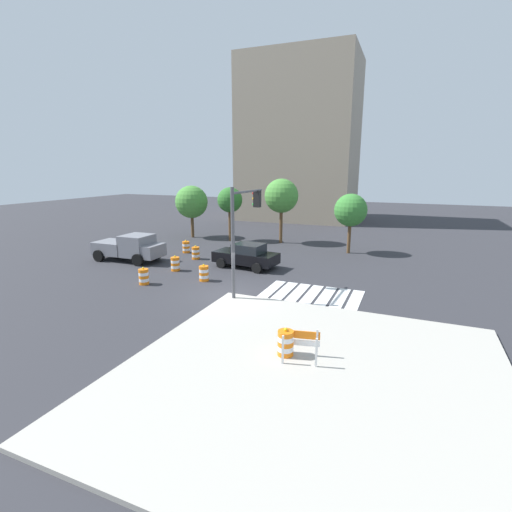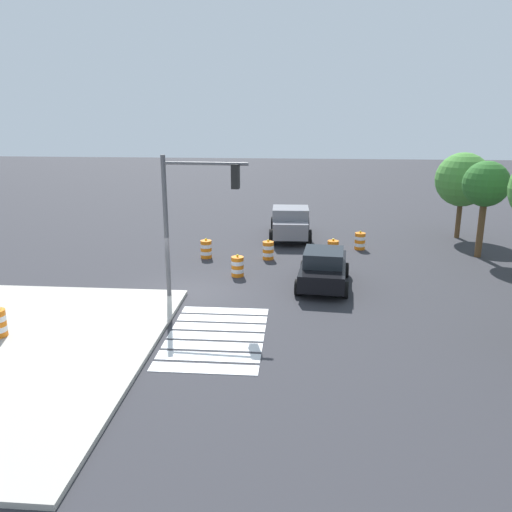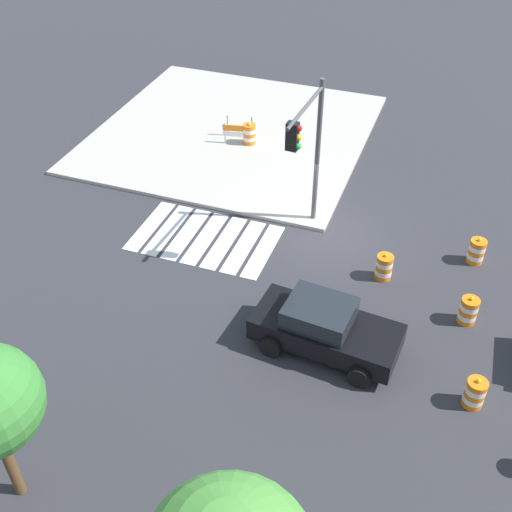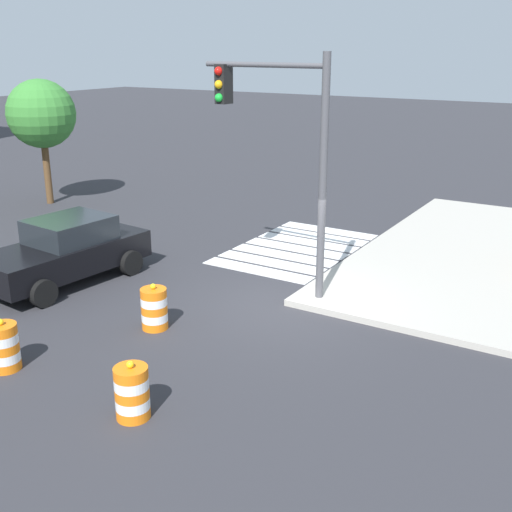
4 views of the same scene
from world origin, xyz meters
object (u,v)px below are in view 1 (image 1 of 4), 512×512
object	(u,v)px
street_tree_streetside_near	(281,196)
traffic_barrel_median_far	(204,273)
street_tree_streetside_mid	(230,201)
street_tree_streetside_far	(351,210)
traffic_barrel_far_curb	(175,264)
sports_car	(246,255)
traffic_light_pole	(243,221)
pickup_truck	(131,248)
street_tree_corner_lot	(191,202)
traffic_barrel_on_sidewalk	(286,343)
traffic_barrel_near_corner	(196,253)
traffic_barrel_median_near	(186,247)
construction_barricade	(301,342)
traffic_barrel_crosswalk_end	(144,277)

from	to	relation	value
street_tree_streetside_near	traffic_barrel_median_far	bearing A→B (deg)	-91.93
street_tree_streetside_mid	street_tree_streetside_far	distance (m)	10.90
traffic_barrel_far_curb	street_tree_streetside_far	bearing A→B (deg)	45.25
sports_car	traffic_light_pole	xyz separation A→B (m)	(2.10, -5.01, 3.10)
pickup_truck	street_tree_streetside_far	xyz separation A→B (m)	(13.98, 8.59, 2.38)
sports_car	traffic_barrel_median_far	distance (m)	3.95
street_tree_streetside_far	street_tree_corner_lot	xyz separation A→B (m)	(-14.97, 1.14, 0.03)
traffic_light_pole	pickup_truck	bearing A→B (deg)	161.71
sports_car	traffic_barrel_on_sidewalk	distance (m)	12.47
traffic_barrel_near_corner	traffic_light_pole	distance (m)	9.29
street_tree_streetside_mid	traffic_barrel_on_sidewalk	bearing A→B (deg)	-58.45
pickup_truck	street_tree_corner_lot	distance (m)	10.07
street_tree_streetside_near	traffic_barrel_median_near	bearing A→B (deg)	-129.94
sports_car	traffic_barrel_far_curb	bearing A→B (deg)	-146.69
sports_car	construction_barricade	size ratio (longest dim) A/B	3.25
traffic_barrel_near_corner	traffic_barrel_far_curb	distance (m)	3.28
sports_car	traffic_barrel_crosswalk_end	world-z (taller)	sports_car
traffic_barrel_near_corner	traffic_barrel_median_near	xyz separation A→B (m)	(-1.84, 1.54, 0.00)
traffic_barrel_crosswalk_end	traffic_barrel_median_far	bearing A→B (deg)	34.19
construction_barricade	street_tree_corner_lot	distance (m)	24.99
pickup_truck	street_tree_streetside_far	distance (m)	16.58
street_tree_streetside_far	traffic_barrel_median_near	bearing A→B (deg)	-157.81
street_tree_corner_lot	pickup_truck	bearing A→B (deg)	-84.18
pickup_truck	street_tree_streetside_near	distance (m)	13.37
traffic_barrel_near_corner	traffic_barrel_on_sidewalk	bearing A→B (deg)	-46.88
traffic_barrel_median_near	traffic_barrel_far_curb	bearing A→B (deg)	-64.32
traffic_barrel_near_corner	traffic_barrel_crosswalk_end	xyz separation A→B (m)	(0.48, -6.38, 0.00)
traffic_barrel_median_near	street_tree_corner_lot	xyz separation A→B (m)	(-3.14, 5.96, 2.93)
traffic_barrel_on_sidewalk	street_tree_streetside_near	distance (m)	21.12
traffic_barrel_far_curb	street_tree_streetside_mid	size ratio (longest dim) A/B	0.21
street_tree_streetside_near	street_tree_streetside_mid	world-z (taller)	street_tree_streetside_near
street_tree_corner_lot	traffic_light_pole	bearing A→B (deg)	-49.02
sports_car	street_tree_streetside_mid	size ratio (longest dim) A/B	0.92
street_tree_streetside_near	street_tree_streetside_mid	xyz separation A→B (m)	(-4.60, -0.82, -0.47)
street_tree_streetside_mid	street_tree_streetside_far	bearing A→B (deg)	-5.37
street_tree_streetside_near	street_tree_corner_lot	size ratio (longest dim) A/B	1.14
traffic_barrel_far_curb	traffic_barrel_on_sidewalk	world-z (taller)	traffic_barrel_on_sidewalk
sports_car	street_tree_streetside_mid	distance (m)	10.02
traffic_barrel_median_near	street_tree_streetside_mid	size ratio (longest dim) A/B	0.21
street_tree_streetside_near	sports_car	bearing A→B (deg)	-85.90
traffic_barrel_median_near	traffic_barrel_far_curb	world-z (taller)	same
traffic_barrel_near_corner	construction_barricade	bearing A→B (deg)	-45.35
street_tree_streetside_mid	street_tree_corner_lot	distance (m)	4.13
traffic_barrel_crosswalk_end	street_tree_corner_lot	bearing A→B (deg)	111.47
traffic_light_pole	street_tree_streetside_mid	distance (m)	14.99
traffic_barrel_near_corner	traffic_light_pole	world-z (taller)	traffic_light_pole
traffic_barrel_crosswalk_end	traffic_barrel_on_sidewalk	xyz separation A→B (m)	(10.21, -5.04, 0.15)
traffic_barrel_median_far	street_tree_streetside_near	bearing A→B (deg)	88.07
construction_barricade	pickup_truck	bearing A→B (deg)	149.03
traffic_barrel_far_curb	traffic_barrel_median_far	bearing A→B (deg)	-23.00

